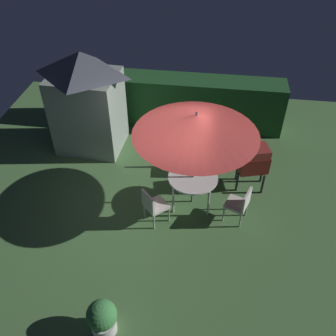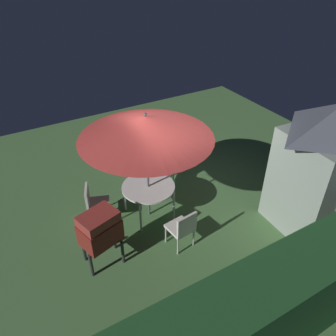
{
  "view_description": "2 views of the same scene",
  "coord_description": "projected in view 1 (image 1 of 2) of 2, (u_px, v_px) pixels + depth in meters",
  "views": [
    {
      "loc": [
        1.2,
        -6.23,
        6.39
      ],
      "look_at": [
        0.36,
        -0.24,
        1.28
      ],
      "focal_mm": 39.47,
      "sensor_mm": 36.0,
      "label": 1
    },
    {
      "loc": [
        3.37,
        5.22,
        5.17
      ],
      "look_at": [
        0.36,
        0.03,
        1.05
      ],
      "focal_mm": 35.69,
      "sensor_mm": 36.0,
      "label": 2
    }
  ],
  "objects": [
    {
      "name": "potted_plant_by_shed",
      "position": [
        102.0,
        318.0,
        6.27
      ],
      "size": [
        0.53,
        0.53,
        0.76
      ],
      "color": "silver",
      "rests_on": "ground"
    },
    {
      "name": "hedge_backdrop",
      "position": [
        173.0,
        101.0,
        11.13
      ],
      "size": [
        6.48,
        0.89,
        1.51
      ],
      "color": "#1E4C23",
      "rests_on": "ground"
    },
    {
      "name": "chair_near_shed",
      "position": [
        240.0,
        203.0,
        8.17
      ],
      "size": [
        0.6,
        0.6,
        0.9
      ],
      "color": "silver",
      "rests_on": "ground"
    },
    {
      "name": "patio_umbrella",
      "position": [
        196.0,
        125.0,
        7.51
      ],
      "size": [
        2.67,
        2.67,
        2.51
      ],
      "color": "#4C4C51",
      "rests_on": "ground"
    },
    {
      "name": "garden_shed",
      "position": [
        87.0,
        101.0,
        9.81
      ],
      "size": [
        1.9,
        1.6,
        2.79
      ],
      "color": "gray",
      "rests_on": "ground"
    },
    {
      "name": "chair_toward_hedge",
      "position": [
        153.0,
        205.0,
        8.14
      ],
      "size": [
        0.65,
        0.65,
        0.9
      ],
      "color": "silver",
      "rests_on": "ground"
    },
    {
      "name": "patio_table",
      "position": [
        193.0,
        179.0,
        8.48
      ],
      "size": [
        1.15,
        1.15,
        0.8
      ],
      "color": "white",
      "rests_on": "ground"
    },
    {
      "name": "ground_plane",
      "position": [
        155.0,
        201.0,
        8.97
      ],
      "size": [
        11.0,
        11.0,
        0.0
      ],
      "primitive_type": "plane",
      "color": "#47703D"
    },
    {
      "name": "bbq_grill",
      "position": [
        253.0,
        160.0,
        8.83
      ],
      "size": [
        0.81,
        0.68,
        1.2
      ],
      "color": "maroon",
      "rests_on": "ground"
    },
    {
      "name": "chair_far_side",
      "position": [
        191.0,
        154.0,
        9.52
      ],
      "size": [
        0.51,
        0.51,
        0.9
      ],
      "color": "silver",
      "rests_on": "ground"
    }
  ]
}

